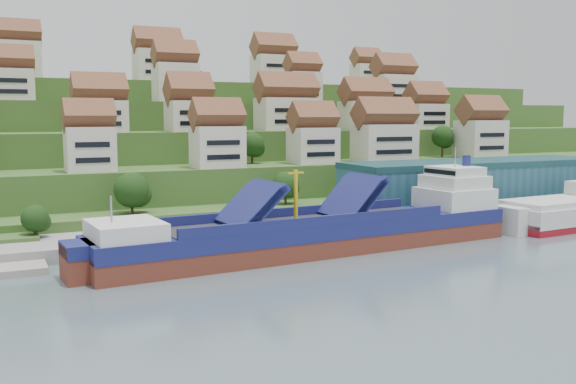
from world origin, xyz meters
TOP-DOWN VIEW (x-y plane):
  - ground at (0.00, 0.00)m, footprint 300.00×300.00m
  - quay at (20.00, 15.00)m, footprint 180.00×14.00m
  - hillside at (0.00, 103.55)m, footprint 260.00×128.00m
  - hillside_village at (1.26, 60.31)m, footprint 158.70×62.59m
  - hillside_trees at (-8.16, 40.84)m, footprint 143.02×62.76m
  - warehouse at (52.00, 17.00)m, footprint 60.00×15.00m
  - flagpole at (18.11, 10.00)m, footprint 1.28×0.16m
  - cargo_ship at (6.29, -0.29)m, footprint 72.12×16.28m
  - second_ship at (61.39, -0.41)m, footprint 32.20×13.79m

SIDE VIEW (x-z plane):
  - ground at x=0.00m, z-range 0.00..0.00m
  - quay at x=20.00m, z-range 0.00..2.20m
  - second_ship at x=61.39m, z-range -1.81..7.32m
  - cargo_ship at x=6.29m, z-range -4.82..10.95m
  - flagpole at x=18.11m, z-range 2.88..10.88m
  - warehouse at x=52.00m, z-range 2.20..12.20m
  - hillside at x=0.00m, z-range -4.84..26.16m
  - hillside_trees at x=-8.16m, z-range -0.25..29.98m
  - hillside_village at x=1.26m, z-range 9.63..38.83m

